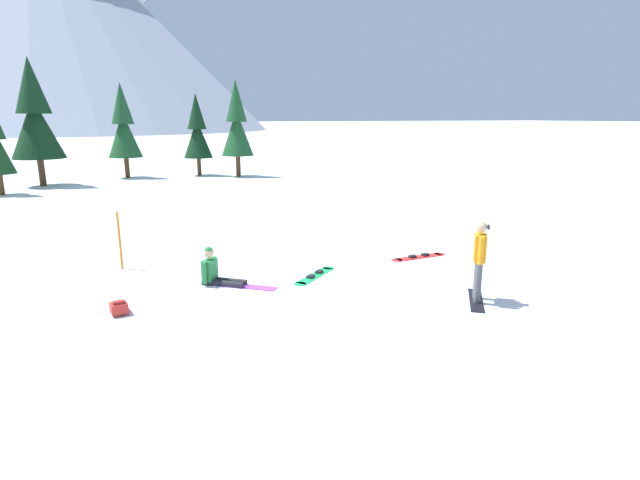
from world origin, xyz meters
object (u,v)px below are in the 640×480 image
object	(u,v)px
loose_snowboard_near_right	(419,257)
snowboarder_foreground	(479,259)
pine_tree_slender	(237,124)
pine_tree_young	(35,117)
snowboarder_midground	(217,272)
loose_snowboard_near_left	(315,275)
backpack_red	(119,307)
trail_marker_pole	(120,240)
pine_tree_twin	(123,126)
pine_tree_leaning	(197,131)

from	to	relation	value
loose_snowboard_near_right	snowboarder_foreground	bearing A→B (deg)	-103.04
pine_tree_slender	pine_tree_young	bearing A→B (deg)	-178.26
pine_tree_young	snowboarder_midground	bearing A→B (deg)	-74.99
snowboarder_midground	pine_tree_young	distance (m)	22.62
loose_snowboard_near_left	pine_tree_slender	bearing A→B (deg)	81.18
backpack_red	trail_marker_pole	xyz separation A→B (m)	(0.16, 3.34, 0.64)
snowboarder_foreground	pine_tree_slender	bearing A→B (deg)	88.08
snowboarder_foreground	pine_tree_twin	size ratio (longest dim) A/B	0.29
loose_snowboard_near_right	pine_tree_leaning	size ratio (longest dim) A/B	0.33
snowboarder_foreground	pine_tree_slender	world-z (taller)	pine_tree_slender
loose_snowboard_near_right	pine_tree_slender	world-z (taller)	pine_tree_slender
snowboarder_midground	pine_tree_twin	xyz separation A→B (m)	(-1.08, 23.99, 3.00)
pine_tree_twin	pine_tree_leaning	xyz separation A→B (m)	(4.60, -0.45, -0.34)
loose_snowboard_near_left	trail_marker_pole	distance (m)	5.22
snowboarder_midground	loose_snowboard_near_right	bearing A→B (deg)	1.42
trail_marker_pole	pine_tree_leaning	world-z (taller)	pine_tree_leaning
snowboarder_foreground	pine_tree_young	distance (m)	27.27
pine_tree_twin	pine_tree_slender	bearing A→B (deg)	-16.59
loose_snowboard_near_right	backpack_red	xyz separation A→B (m)	(-8.03, -1.23, 0.11)
snowboarder_foreground	loose_snowboard_near_right	bearing A→B (deg)	76.96
pine_tree_young	backpack_red	bearing A→B (deg)	-81.08
pine_tree_twin	trail_marker_pole	bearing A→B (deg)	-92.61
loose_snowboard_near_left	backpack_red	distance (m)	4.70
snowboarder_foreground	trail_marker_pole	bearing A→B (deg)	141.94
trail_marker_pole	pine_tree_slender	distance (m)	21.38
loose_snowboard_near_right	pine_tree_leaning	xyz separation A→B (m)	(-2.28, 23.40, 2.95)
backpack_red	snowboarder_foreground	bearing A→B (deg)	-16.96
snowboarder_midground	pine_tree_slender	world-z (taller)	pine_tree_slender
snowboarder_foreground	pine_tree_leaning	xyz separation A→B (m)	(-1.48, 26.84, 2.02)
pine_tree_slender	snowboarder_foreground	bearing A→B (deg)	-91.92
snowboarder_foreground	trail_marker_pole	size ratio (longest dim) A/B	1.15
trail_marker_pole	pine_tree_twin	bearing A→B (deg)	87.39
trail_marker_pole	backpack_red	bearing A→B (deg)	-92.69
pine_tree_young	pine_tree_leaning	bearing A→B (deg)	11.97
loose_snowboard_near_right	pine_tree_twin	xyz separation A→B (m)	(-6.88, 23.85, 3.28)
backpack_red	pine_tree_leaning	size ratio (longest dim) A/B	0.10
pine_tree_slender	pine_tree_leaning	distance (m)	2.88
loose_snowboard_near_right	snowboarder_midground	bearing A→B (deg)	-178.58
snowboarder_midground	pine_tree_leaning	size ratio (longest dim) A/B	0.30
snowboarder_midground	pine_tree_leaning	world-z (taller)	pine_tree_leaning
loose_snowboard_near_right	pine_tree_young	bearing A→B (deg)	118.41
trail_marker_pole	pine_tree_leaning	size ratio (longest dim) A/B	0.28
backpack_red	pine_tree_twin	bearing A→B (deg)	87.38
pine_tree_slender	pine_tree_leaning	bearing A→B (deg)	145.17
backpack_red	trail_marker_pole	world-z (taller)	trail_marker_pole
snowboarder_foreground	pine_tree_slender	xyz separation A→B (m)	(0.85, 25.22, 2.49)
loose_snowboard_near_right	backpack_red	distance (m)	8.13
pine_tree_twin	pine_tree_slender	xyz separation A→B (m)	(6.93, -2.07, 0.13)
loose_snowboard_near_right	pine_tree_leaning	bearing A→B (deg)	95.56
snowboarder_foreground	backpack_red	size ratio (longest dim) A/B	3.26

